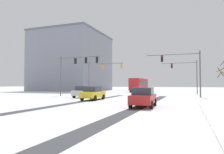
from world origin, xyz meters
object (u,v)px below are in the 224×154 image
(car_yellow_cab_second, at_px, (93,93))
(office_building_far_left_block, at_px, (73,62))
(car_red_third, at_px, (143,97))
(traffic_signal_near_left, at_px, (76,66))
(car_silver_lead, at_px, (84,92))
(traffic_signal_far_right, at_px, (187,71))
(traffic_signal_near_right, at_px, (184,66))
(traffic_signal_far_left, at_px, (101,71))
(bus_oncoming, at_px, (139,84))

(car_yellow_cab_second, xyz_separation_m, office_building_far_left_block, (-23.42, 33.79, 8.07))
(car_red_third, distance_m, office_building_far_left_block, 50.54)
(traffic_signal_near_left, xyz_separation_m, car_silver_lead, (2.38, -1.76, -4.00))
(traffic_signal_far_right, height_order, office_building_far_left_block, office_building_far_left_block)
(traffic_signal_near_left, relative_size, car_red_third, 1.68)
(car_silver_lead, distance_m, office_building_far_left_block, 36.78)
(traffic_signal_far_right, relative_size, car_silver_lead, 1.61)
(traffic_signal_near_right, xyz_separation_m, car_yellow_cab_second, (-10.24, -7.76, -3.68))
(traffic_signal_near_right, bearing_deg, traffic_signal_far_right, 89.04)
(car_red_third, bearing_deg, car_silver_lead, 138.36)
(car_silver_lead, bearing_deg, office_building_far_left_block, 123.87)
(traffic_signal_near_left, bearing_deg, car_silver_lead, -36.54)
(office_building_far_left_block, bearing_deg, traffic_signal_far_left, -45.52)
(bus_oncoming, height_order, office_building_far_left_block, office_building_far_left_block)
(bus_oncoming, distance_m, office_building_far_left_block, 23.53)
(car_silver_lead, distance_m, bus_oncoming, 26.01)
(traffic_signal_far_right, distance_m, car_red_third, 25.90)
(traffic_signal_far_right, height_order, bus_oncoming, traffic_signal_far_right)
(car_yellow_cab_second, relative_size, office_building_far_left_block, 0.20)
(traffic_signal_near_right, height_order, bus_oncoming, traffic_signal_near_right)
(traffic_signal_far_left, height_order, car_silver_lead, traffic_signal_far_left)
(traffic_signal_near_right, xyz_separation_m, traffic_signal_near_left, (-16.04, -2.00, 0.32))
(traffic_signal_far_left, distance_m, traffic_signal_far_right, 16.88)
(car_silver_lead, relative_size, car_yellow_cab_second, 1.00)
(traffic_signal_far_right, bearing_deg, car_silver_lead, -131.04)
(traffic_signal_far_left, xyz_separation_m, bus_oncoming, (4.72, 13.86, -2.71))
(traffic_signal_far_left, height_order, bus_oncoming, traffic_signal_far_left)
(traffic_signal_far_right, bearing_deg, bus_oncoming, 139.58)
(bus_oncoming, bearing_deg, car_yellow_cab_second, -87.58)
(traffic_signal_near_left, bearing_deg, office_building_far_left_block, 122.15)
(traffic_signal_near_right, xyz_separation_m, traffic_signal_far_right, (0.20, 12.17, -0.04))
(traffic_signal_near_right, relative_size, traffic_signal_far_right, 1.09)
(traffic_signal_near_right, bearing_deg, office_building_far_left_block, 142.28)
(traffic_signal_near_right, bearing_deg, traffic_signal_far_left, 152.96)
(car_silver_lead, xyz_separation_m, car_red_third, (10.71, -9.53, 0.00))
(traffic_signal_near_right, height_order, car_yellow_cab_second, traffic_signal_near_right)
(traffic_signal_far_left, distance_m, car_silver_lead, 12.90)
(traffic_signal_near_right, height_order, traffic_signal_far_right, same)
(car_silver_lead, relative_size, bus_oncoming, 0.38)
(traffic_signal_far_right, bearing_deg, office_building_far_left_block, 157.73)
(bus_oncoming, bearing_deg, office_building_far_left_block, 170.02)
(car_red_third, distance_m, bus_oncoming, 36.46)
(traffic_signal_far_left, bearing_deg, car_silver_lead, -77.99)
(office_building_far_left_block, bearing_deg, traffic_signal_far_right, -22.27)
(traffic_signal_near_left, bearing_deg, traffic_signal_far_left, 91.03)
(car_yellow_cab_second, relative_size, car_red_third, 0.99)
(traffic_signal_near_right, distance_m, traffic_signal_near_left, 16.16)
(car_silver_lead, relative_size, office_building_far_left_block, 0.20)
(traffic_signal_far_left, bearing_deg, bus_oncoming, 71.18)
(traffic_signal_far_left, distance_m, car_red_third, 25.62)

